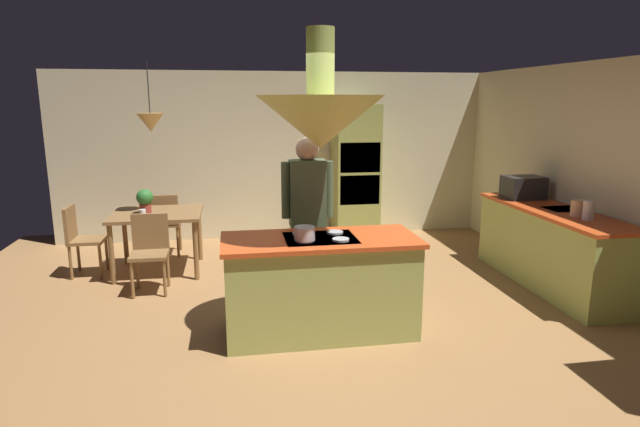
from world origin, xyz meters
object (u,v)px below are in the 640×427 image
(potted_plant_on_table, at_px, (145,200))
(microwave_on_counter, at_px, (523,187))
(chair_facing_island, at_px, (150,247))
(canister_sugar, at_px, (577,208))
(oven_tower, at_px, (355,173))
(chair_by_back_wall, at_px, (165,220))
(canister_flour, at_px, (588,210))
(person_at_island, at_px, (308,211))
(chair_at_corner, at_px, (80,236))
(cooking_pot_on_cooktop, at_px, (305,233))
(dining_table, at_px, (157,220))
(cup_on_table, at_px, (143,213))
(kitchen_island, at_px, (320,285))

(potted_plant_on_table, distance_m, microwave_on_counter, 4.70)
(chair_facing_island, distance_m, canister_sugar, 4.67)
(microwave_on_counter, bearing_deg, oven_tower, 134.55)
(chair_facing_island, relative_size, potted_plant_on_table, 2.90)
(chair_by_back_wall, bearing_deg, canister_flour, 150.61)
(person_at_island, bearing_deg, chair_at_corner, 151.04)
(person_at_island, bearing_deg, oven_tower, 66.59)
(oven_tower, height_order, chair_at_corner, oven_tower)
(canister_flour, bearing_deg, microwave_on_counter, 90.00)
(cooking_pot_on_cooktop, bearing_deg, microwave_on_counter, 28.15)
(chair_by_back_wall, bearing_deg, cooking_pot_on_cooktop, 117.77)
(oven_tower, distance_m, cooking_pot_on_cooktop, 3.60)
(person_at_island, xyz_separation_m, chair_at_corner, (-2.60, 1.44, -0.52))
(dining_table, relative_size, cup_on_table, 11.98)
(potted_plant_on_table, distance_m, canister_sugar, 4.95)
(oven_tower, height_order, canister_sugar, oven_tower)
(person_at_island, relative_size, cup_on_table, 19.57)
(kitchen_island, distance_m, chair_facing_island, 2.21)
(chair_at_corner, distance_m, potted_plant_on_table, 0.90)
(dining_table, height_order, cooking_pot_on_cooktop, cooking_pot_on_cooktop)
(kitchen_island, height_order, canister_sugar, canister_sugar)
(potted_plant_on_table, bearing_deg, kitchen_island, -48.56)
(chair_at_corner, bearing_deg, dining_table, -90.00)
(chair_by_back_wall, relative_size, canister_sugar, 5.00)
(oven_tower, xyz_separation_m, potted_plant_on_table, (-2.92, -1.18, -0.10))
(dining_table, bearing_deg, canister_flour, -22.31)
(cup_on_table, distance_m, canister_flour, 4.94)
(potted_plant_on_table, height_order, cooking_pot_on_cooktop, potted_plant_on_table)
(potted_plant_on_table, height_order, cup_on_table, potted_plant_on_table)
(cup_on_table, bearing_deg, chair_by_back_wall, 82.33)
(kitchen_island, xyz_separation_m, dining_table, (-1.70, 2.10, 0.20))
(cup_on_table, relative_size, cooking_pot_on_cooktop, 0.50)
(chair_at_corner, xyz_separation_m, cooking_pot_on_cooktop, (2.46, -2.23, 0.49))
(oven_tower, bearing_deg, cooking_pot_on_cooktop, -110.48)
(chair_facing_island, distance_m, cup_on_table, 0.56)
(cooking_pot_on_cooktop, bearing_deg, canister_sugar, 10.34)
(person_at_island, distance_m, cup_on_table, 2.18)
(person_at_island, height_order, potted_plant_on_table, person_at_island)
(oven_tower, bearing_deg, potted_plant_on_table, -158.06)
(chair_facing_island, xyz_separation_m, chair_at_corner, (-0.92, 0.69, 0.00))
(dining_table, relative_size, chair_by_back_wall, 1.24)
(kitchen_island, distance_m, potted_plant_on_table, 2.79)
(chair_facing_island, relative_size, chair_at_corner, 1.00)
(dining_table, bearing_deg, cooking_pot_on_cooktop, -55.37)
(dining_table, bearing_deg, canister_sugar, -20.34)
(oven_tower, relative_size, canister_sugar, 11.87)
(person_at_island, bearing_deg, dining_table, 139.46)
(chair_at_corner, relative_size, canister_sugar, 5.00)
(person_at_island, xyz_separation_m, cup_on_table, (-1.81, 1.20, -0.21))
(dining_table, distance_m, chair_at_corner, 0.93)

